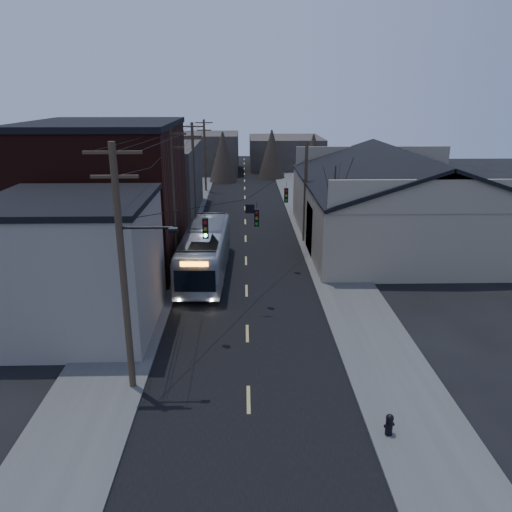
% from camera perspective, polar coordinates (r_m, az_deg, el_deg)
% --- Properties ---
extents(ground, '(160.00, 160.00, 0.00)m').
position_cam_1_polar(ground, '(20.07, -0.80, -19.33)').
color(ground, black).
rests_on(ground, ground).
extents(road_surface, '(9.00, 110.00, 0.02)m').
position_cam_1_polar(road_surface, '(47.50, -1.22, 3.34)').
color(road_surface, black).
rests_on(road_surface, ground).
extents(sidewalk_left, '(4.00, 110.00, 0.12)m').
position_cam_1_polar(sidewalk_left, '(47.91, -9.03, 3.31)').
color(sidewalk_left, '#474744').
rests_on(sidewalk_left, ground).
extents(sidewalk_right, '(4.00, 110.00, 0.12)m').
position_cam_1_polar(sidewalk_right, '(47.95, 6.58, 3.43)').
color(sidewalk_right, '#474744').
rests_on(sidewalk_right, ground).
extents(building_clapboard, '(8.00, 8.00, 7.00)m').
position_cam_1_polar(building_clapboard, '(27.84, -19.93, -1.17)').
color(building_clapboard, gray).
rests_on(building_clapboard, ground).
extents(building_brick, '(10.00, 12.00, 10.00)m').
position_cam_1_polar(building_brick, '(37.93, -16.59, 6.50)').
color(building_brick, black).
rests_on(building_brick, ground).
extents(building_left_far, '(9.00, 14.00, 7.00)m').
position_cam_1_polar(building_left_far, '(53.46, -11.63, 8.49)').
color(building_left_far, '#342F2A').
rests_on(building_left_far, ground).
extents(warehouse, '(16.16, 20.60, 7.73)m').
position_cam_1_polar(warehouse, '(44.00, 16.03, 5.03)').
color(warehouse, gray).
rests_on(warehouse, ground).
extents(building_far_left, '(10.00, 12.00, 6.00)m').
position_cam_1_polar(building_far_left, '(81.64, -5.66, 11.68)').
color(building_far_left, '#342F2A').
rests_on(building_far_left, ground).
extents(building_far_right, '(12.00, 14.00, 5.00)m').
position_cam_1_polar(building_far_right, '(86.74, 3.37, 11.79)').
color(building_far_right, '#342F2A').
rests_on(building_far_right, ground).
extents(bare_tree, '(0.40, 0.40, 7.20)m').
position_cam_1_polar(bare_tree, '(37.52, 8.82, 4.73)').
color(bare_tree, black).
rests_on(bare_tree, ground).
extents(utility_lines, '(11.24, 45.28, 10.50)m').
position_cam_1_polar(utility_lines, '(40.81, -5.65, 7.89)').
color(utility_lines, '#382B1E').
rests_on(utility_lines, ground).
extents(bus, '(3.14, 12.07, 3.34)m').
position_cam_1_polar(bus, '(34.90, -5.85, 0.54)').
color(bus, '#A3A8AF').
rests_on(bus, ground).
extents(parked_car, '(1.88, 4.75, 1.54)m').
position_cam_1_polar(parked_car, '(44.01, -5.12, 3.08)').
color(parked_car, '#9A9CA1').
rests_on(parked_car, ground).
extents(fire_hydrant, '(0.42, 0.29, 0.85)m').
position_cam_1_polar(fire_hydrant, '(20.05, 14.99, -18.03)').
color(fire_hydrant, black).
rests_on(fire_hydrant, sidewalk_right).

